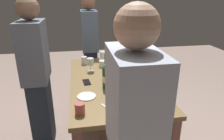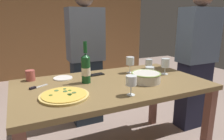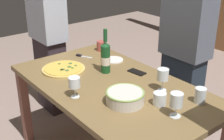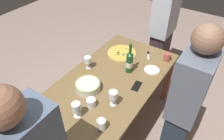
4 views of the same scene
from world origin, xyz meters
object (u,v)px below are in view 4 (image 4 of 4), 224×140
(cup_amber, at_px, (91,103))
(side_plate, at_px, (152,70))
(pizza_knife, at_px, (148,54))
(person_host, at_px, (184,107))
(wine_glass_far_left, at_px, (88,61))
(person_guest_right, at_px, (163,31))
(dining_table, at_px, (112,84))
(pizza, at_px, (122,53))
(wine_glass_by_bottle, at_px, (76,108))
(wine_bottle, at_px, (130,62))
(wine_glass_near_pizza, at_px, (113,96))
(cup_spare, at_px, (101,125))
(cup_ceramic, at_px, (167,57))
(cell_phone, at_px, (137,86))
(serving_bowl, at_px, (88,86))

(cup_amber, xyz_separation_m, side_plate, (-0.78, 0.24, -0.04))
(cup_amber, bearing_deg, side_plate, 162.67)
(pizza_knife, relative_size, person_host, 0.09)
(wine_glass_far_left, bearing_deg, person_guest_right, 160.71)
(dining_table, distance_m, person_guest_right, 1.15)
(person_guest_right, bearing_deg, pizza, -14.33)
(dining_table, height_order, wine_glass_far_left, wine_glass_far_left)
(wine_glass_by_bottle, distance_m, person_guest_right, 1.72)
(wine_bottle, xyz_separation_m, person_host, (0.23, 0.69, -0.06))
(person_host, xyz_separation_m, person_guest_right, (-1.16, -0.70, -0.00))
(pizza, bearing_deg, wine_glass_by_bottle, 9.67)
(wine_bottle, xyz_separation_m, wine_glass_near_pizza, (0.50, 0.12, -0.02))
(wine_glass_by_bottle, distance_m, pizza_knife, 1.19)
(cup_amber, distance_m, person_host, 0.83)
(wine_glass_near_pizza, xyz_separation_m, person_guest_right, (-1.43, -0.13, -0.05))
(wine_glass_near_pizza, relative_size, cup_spare, 1.57)
(pizza_knife, bearing_deg, cup_amber, -4.32)
(cup_spare, distance_m, person_host, 0.74)
(pizza, relative_size, pizza_knife, 2.32)
(dining_table, xyz_separation_m, cup_spare, (0.57, 0.28, 0.14))
(cup_ceramic, height_order, cup_spare, cup_spare)
(wine_glass_far_left, xyz_separation_m, pizza_knife, (-0.60, 0.45, -0.10))
(person_host, distance_m, person_guest_right, 1.36)
(cup_spare, distance_m, cell_phone, 0.61)
(dining_table, height_order, serving_bowl, serving_bowl)
(wine_glass_far_left, distance_m, cup_spare, 0.82)
(pizza_knife, height_order, person_guest_right, person_guest_right)
(dining_table, bearing_deg, side_plate, 139.99)
(wine_bottle, bearing_deg, side_plate, 127.13)
(person_guest_right, bearing_deg, dining_table, 0.00)
(dining_table, xyz_separation_m, wine_glass_far_left, (0.00, -0.32, 0.20))
(cup_amber, xyz_separation_m, person_host, (-0.40, 0.73, 0.03))
(pizza, bearing_deg, person_host, 63.40)
(cup_amber, distance_m, pizza_knife, 1.03)
(cup_amber, xyz_separation_m, cup_spare, (0.15, 0.22, 0.01))
(dining_table, height_order, pizza, pizza)
(pizza, distance_m, cup_amber, 0.89)
(wine_bottle, bearing_deg, serving_bowl, -23.05)
(serving_bowl, bearing_deg, pizza, -176.55)
(serving_bowl, bearing_deg, wine_glass_far_left, -141.69)
(cell_phone, bearing_deg, person_guest_right, 93.27)
(wine_glass_by_bottle, height_order, cup_amber, wine_glass_by_bottle)
(wine_bottle, distance_m, person_guest_right, 0.94)
(pizza_knife, bearing_deg, side_plate, 33.86)
(cup_spare, bearing_deg, cup_ceramic, 175.99)
(cup_ceramic, bearing_deg, wine_bottle, -32.33)
(wine_bottle, distance_m, cup_amber, 0.63)
(cup_spare, relative_size, cell_phone, 0.72)
(wine_glass_by_bottle, bearing_deg, wine_bottle, 174.97)
(wine_bottle, distance_m, cell_phone, 0.28)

